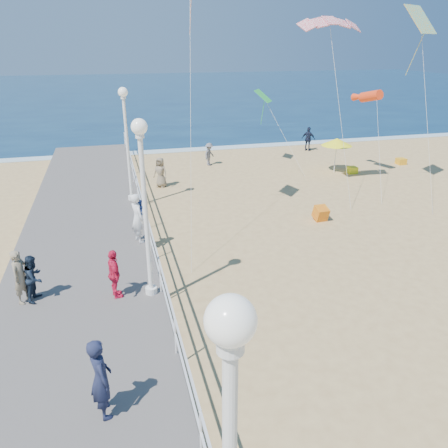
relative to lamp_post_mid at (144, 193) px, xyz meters
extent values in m
plane|color=tan|center=(5.35, 0.00, -3.66)|extent=(160.00, 160.00, 0.00)
cube|color=#0B2746|center=(5.35, 65.00, -3.65)|extent=(160.00, 90.00, 0.05)
cube|color=white|center=(5.35, 20.50, -3.63)|extent=(160.00, 1.20, 0.04)
cube|color=slate|center=(-2.15, 0.00, -3.46)|extent=(5.00, 44.00, 0.40)
cube|color=white|center=(0.30, 0.00, -2.21)|extent=(0.05, 42.00, 0.06)
cube|color=white|center=(0.30, 0.00, -2.71)|extent=(0.05, 42.00, 0.04)
sphere|color=white|center=(0.00, -9.00, 1.84)|extent=(0.44, 0.44, 0.44)
cylinder|color=white|center=(0.00, 0.00, -3.16)|extent=(0.36, 0.36, 0.20)
cylinder|color=white|center=(0.00, 0.00, -0.81)|extent=(0.14, 0.14, 4.70)
sphere|color=white|center=(0.00, 0.00, 1.84)|extent=(0.44, 0.44, 0.44)
cylinder|color=white|center=(0.00, 9.00, -3.16)|extent=(0.36, 0.36, 0.20)
cylinder|color=white|center=(0.00, 9.00, -0.81)|extent=(0.14, 0.14, 4.70)
sphere|color=white|center=(0.00, 9.00, 1.84)|extent=(0.44, 0.44, 0.44)
imported|color=white|center=(-0.05, 3.95, -2.29)|extent=(0.70, 0.83, 1.94)
imported|color=#2E4FAF|center=(0.10, 4.10, -2.02)|extent=(0.42, 0.47, 0.79)
imported|color=#1A1F3A|center=(-1.44, -4.51, -2.34)|extent=(0.59, 0.76, 1.84)
imported|color=red|center=(-1.05, 0.07, -2.49)|extent=(0.53, 0.96, 1.55)
imported|color=gray|center=(-3.69, 0.50, -2.43)|extent=(0.64, 0.73, 1.67)
imported|color=#162131|center=(-3.35, 0.54, -2.54)|extent=(0.73, 0.83, 1.44)
imported|color=slate|center=(5.49, 15.82, -2.92)|extent=(1.06, 1.08, 1.48)
imported|color=#161C32|center=(13.62, 18.04, -2.78)|extent=(1.04, 1.03, 1.77)
imported|color=#7D6E56|center=(1.79, 11.91, -2.82)|extent=(0.98, 0.93, 1.68)
cube|color=#DA3E0C|center=(8.20, 4.97, -3.36)|extent=(0.59, 0.74, 0.74)
cylinder|color=white|center=(12.70, 12.16, -2.76)|extent=(0.05, 0.05, 1.80)
cone|color=#FFF91A|center=(12.70, 12.16, -1.75)|extent=(1.90, 1.90, 0.45)
cube|color=yellow|center=(13.68, 11.69, -3.46)|extent=(0.55, 0.55, 0.40)
cube|color=orange|center=(17.97, 12.78, -3.46)|extent=(0.55, 0.55, 0.40)
cylinder|color=#F93B14|center=(13.89, 10.96, 1.06)|extent=(0.97, 2.49, 1.04)
cube|color=#1ACEE4|center=(14.09, 7.91, 4.91)|extent=(1.98, 1.74, 1.29)
cube|color=green|center=(8.89, 15.18, 0.77)|extent=(1.43, 1.49, 0.74)
camera|label=1|loc=(-0.80, -11.81, 3.90)|focal=35.00mm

